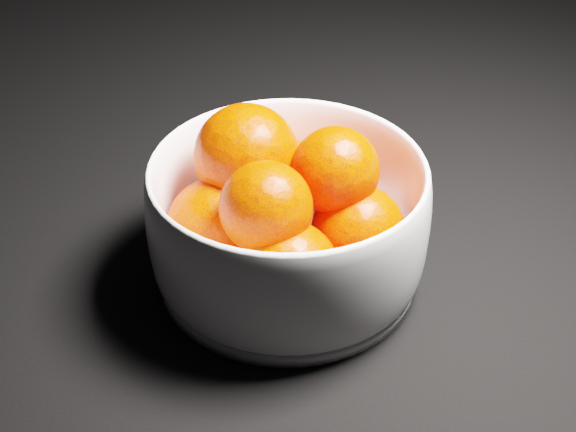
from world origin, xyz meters
name	(u,v)px	position (x,y,z in m)	size (l,w,h in m)	color
bowl	(288,222)	(-0.25, 0.02, 0.05)	(0.19, 0.19, 0.09)	white
orange_pile	(280,207)	(-0.25, 0.03, 0.06)	(0.15, 0.15, 0.11)	#FF2A00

